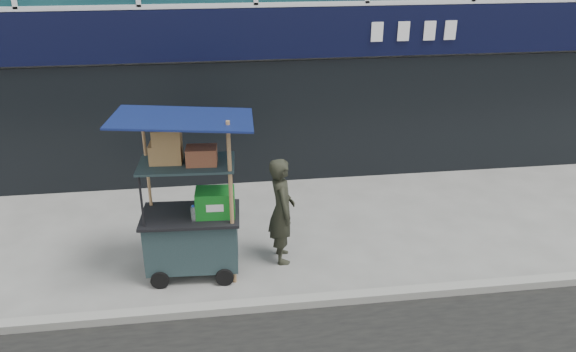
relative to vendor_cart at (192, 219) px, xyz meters
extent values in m
plane|color=slate|center=(1.22, -0.82, -0.86)|extent=(80.00, 80.00, 0.00)
cube|color=gray|center=(1.22, -1.02, -0.80)|extent=(80.00, 0.18, 0.12)
cube|color=black|center=(1.22, 3.04, 2.04)|extent=(15.68, 0.06, 0.90)
cube|color=black|center=(1.22, 3.08, 0.34)|extent=(15.68, 0.04, 2.40)
cube|color=#1B2F2F|center=(-0.02, 0.01, -0.33)|extent=(1.32, 0.82, 0.75)
cylinder|color=black|center=(-0.49, -0.36, -0.73)|extent=(0.26, 0.07, 0.26)
cylinder|color=black|center=(0.41, -0.41, -0.73)|extent=(0.26, 0.07, 0.26)
cube|color=black|center=(-0.02, 0.01, 0.07)|extent=(1.41, 0.91, 0.04)
cylinder|color=black|center=(-0.62, -0.28, 0.45)|extent=(0.03, 0.03, 0.80)
cylinder|color=black|center=(0.55, -0.35, 0.45)|extent=(0.03, 0.03, 0.80)
cylinder|color=black|center=(-0.59, 0.36, 0.45)|extent=(0.03, 0.03, 0.80)
cylinder|color=black|center=(0.59, 0.30, 0.45)|extent=(0.03, 0.03, 0.80)
cube|color=#1B2F2F|center=(-0.02, 0.01, 0.85)|extent=(1.32, 0.82, 0.03)
cylinder|color=olive|center=(0.55, -0.35, 0.34)|extent=(0.06, 0.06, 2.41)
cylinder|color=olive|center=(-0.59, 0.36, 0.29)|extent=(0.05, 0.05, 2.30)
cube|color=#0C1344|center=(-0.02, 0.01, 1.49)|extent=(1.88, 1.38, 0.21)
cube|color=#0F6316|center=(0.34, -0.07, 0.28)|extent=(0.55, 0.40, 0.37)
cylinder|color=silver|center=(0.03, -0.21, 0.20)|extent=(0.07, 0.07, 0.21)
cylinder|color=blue|center=(0.03, -0.21, 0.31)|extent=(0.04, 0.04, 0.02)
cube|color=olive|center=(-0.28, 0.08, 1.00)|extent=(0.44, 0.34, 0.27)
cube|color=brown|center=(0.19, -0.06, 0.98)|extent=(0.42, 0.32, 0.24)
cube|color=olive|center=(-0.25, 0.05, 1.24)|extent=(0.39, 0.30, 0.21)
imported|color=#27291E|center=(1.30, 0.19, -0.04)|extent=(0.41, 0.61, 1.64)
camera|label=1|loc=(0.39, -7.11, 3.75)|focal=35.00mm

